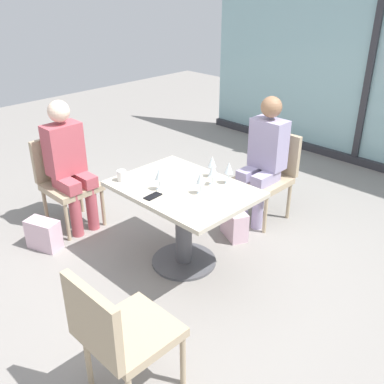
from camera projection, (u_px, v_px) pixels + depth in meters
ground_plane at (184, 262)px, 3.87m from camera, size 12.00×12.00×0.00m
window_wall_backdrop at (371, 70)px, 5.36m from camera, size 4.84×0.10×2.70m
dining_table_main at (183, 210)px, 3.63m from camera, size 1.13×0.81×0.73m
chair_near_window at (269, 171)px, 4.41m from camera, size 0.46×0.51×0.87m
chair_side_end at (65, 177)px, 4.28m from camera, size 0.50×0.46×0.87m
chair_front_right at (118, 331)px, 2.44m from camera, size 0.46×0.50×0.87m
person_near_window at (264, 155)px, 4.25m from camera, size 0.34×0.39×1.26m
person_side_end at (69, 161)px, 4.12m from camera, size 0.39×0.34×1.26m
wine_glass_0 at (229, 168)px, 3.55m from camera, size 0.07×0.07×0.18m
wine_glass_1 at (159, 174)px, 3.44m from camera, size 0.07×0.07×0.18m
wine_glass_2 at (213, 170)px, 3.52m from camera, size 0.07×0.07×0.18m
wine_glass_3 at (201, 178)px, 3.38m from camera, size 0.07×0.07×0.18m
wine_glass_4 at (212, 162)px, 3.67m from camera, size 0.07×0.07×0.18m
coffee_cup at (122, 176)px, 3.63m from camera, size 0.08×0.08×0.09m
cell_phone_on_table at (153, 196)px, 3.39m from camera, size 0.08×0.15×0.01m
handbag_0 at (234, 223)px, 4.19m from camera, size 0.34×0.27×0.28m
handbag_1 at (44, 234)px, 4.01m from camera, size 0.34×0.25×0.28m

